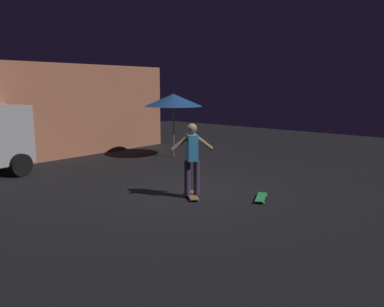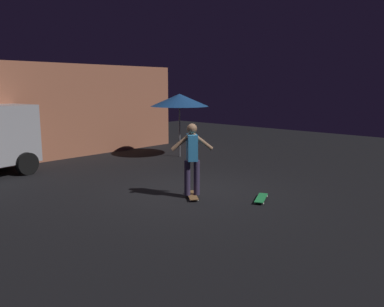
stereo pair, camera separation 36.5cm
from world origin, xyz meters
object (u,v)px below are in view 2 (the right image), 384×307
skateboard_ridden (192,195)px  skateboard_spare (261,198)px  patio_umbrella (179,100)px  skater (192,154)px

skateboard_ridden → skateboard_spare: size_ratio=0.92×
patio_umbrella → skateboard_spare: bearing=-117.2°
skateboard_ridden → skateboard_spare: bearing=-55.5°
patio_umbrella → skateboard_ridden: bearing=-132.3°
skateboard_ridden → skater: size_ratio=0.44×
skateboard_spare → skater: size_ratio=0.47×
patio_umbrella → skater: size_ratio=1.38×
skateboard_spare → patio_umbrella: bearing=62.8°
patio_umbrella → skater: bearing=-132.3°
skater → skateboard_ridden: bearing=90.0°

